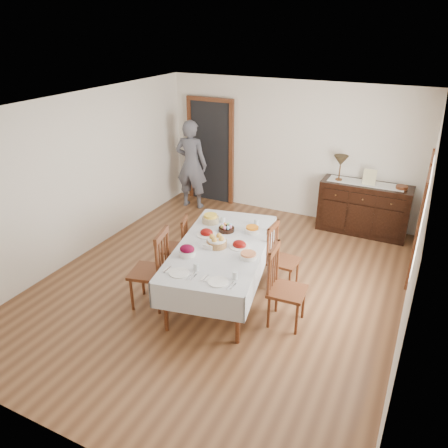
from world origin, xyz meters
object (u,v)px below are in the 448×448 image
at_px(sideboard, 364,208).
at_px(table_lamp, 341,161).
at_px(dining_table, 222,251).
at_px(person, 191,162).
at_px(chair_left_near, 153,268).
at_px(chair_right_near, 283,286).
at_px(chair_left_far, 177,245).
at_px(chair_right_far, 280,257).

bearing_deg(sideboard, table_lamp, -176.23).
xyz_separation_m(dining_table, sideboard, (1.42, 2.92, -0.22)).
relative_size(person, table_lamp, 4.20).
bearing_deg(person, chair_left_near, 106.04).
distance_m(chair_right_near, table_lamp, 3.22).
distance_m(chair_left_near, sideboard, 4.15).
height_order(chair_left_near, person, person).
xyz_separation_m(person, table_lamp, (2.92, 0.25, 0.33)).
distance_m(chair_right_near, sideboard, 3.19).
xyz_separation_m(chair_left_far, table_lamp, (1.80, 2.65, 0.83)).
bearing_deg(chair_left_far, person, -174.08).
bearing_deg(chair_left_near, chair_right_near, 90.30).
height_order(chair_left_near, chair_right_near, chair_left_near).
distance_m(person, table_lamp, 2.95).
xyz_separation_m(chair_right_near, sideboard, (0.44, 3.16, -0.07)).
xyz_separation_m(chair_left_near, sideboard, (2.13, 3.56, -0.10)).
relative_size(dining_table, chair_left_far, 2.68).
distance_m(chair_left_near, table_lamp, 3.95).
xyz_separation_m(chair_left_near, person, (-1.28, 3.28, 0.40)).
height_order(chair_left_far, sideboard, sideboard).
bearing_deg(chair_right_far, sideboard, -15.27).
bearing_deg(dining_table, chair_right_near, -24.60).
relative_size(dining_table, sideboard, 1.57).
xyz_separation_m(chair_right_near, person, (-2.97, 2.88, 0.42)).
distance_m(dining_table, sideboard, 3.26).
distance_m(chair_right_far, person, 3.43).
relative_size(chair_right_far, sideboard, 0.62).
distance_m(chair_right_near, person, 4.16).
relative_size(chair_left_near, person, 0.58).
xyz_separation_m(chair_left_near, chair_left_far, (-0.16, 0.87, -0.11)).
height_order(dining_table, chair_right_far, chair_right_far).
distance_m(dining_table, chair_left_near, 0.96).
relative_size(dining_table, chair_right_near, 2.30).
distance_m(chair_left_near, chair_left_far, 0.90).
relative_size(chair_left_near, chair_left_far, 1.23).
bearing_deg(table_lamp, dining_table, -107.76).
height_order(chair_left_far, chair_right_far, chair_right_far).
bearing_deg(dining_table, sideboard, 52.89).
bearing_deg(chair_right_near, chair_left_far, 72.15).
bearing_deg(dining_table, chair_right_far, 27.20).
bearing_deg(chair_left_far, dining_table, 55.71).
bearing_deg(chair_right_far, table_lamp, -3.97).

